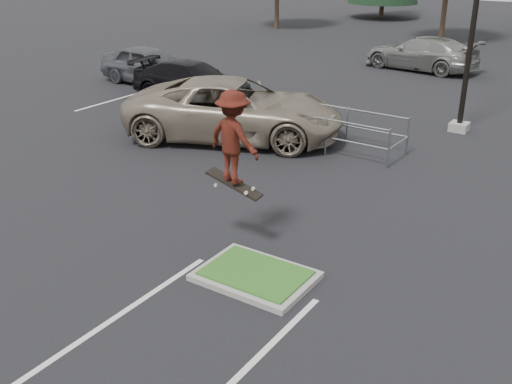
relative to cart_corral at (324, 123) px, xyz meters
The scene contains 9 objects.
ground 8.49m from the cart_corral, 71.39° to the right, with size 120.00×120.00×0.00m, color black.
grass_median 8.48m from the cart_corral, 71.39° to the right, with size 2.20×1.60×0.16m.
stall_lines 2.51m from the cart_corral, 55.92° to the right, with size 22.62×17.60×0.01m.
cart_corral is the anchor object (origin of this frame).
skateboarder 7.36m from the cart_corral, 77.94° to the right, with size 1.35×0.90×2.23m.
car_l_tan 3.08m from the cart_corral, 160.75° to the right, with size 3.26×7.07×1.97m, color gray.
car_l_black 7.69m from the cart_corral, 161.82° to the left, with size 2.15×5.29×1.53m, color black.
car_l_grey 11.19m from the cart_corral, 161.85° to the left, with size 2.00×4.98×1.70m, color #4C4E54.
car_far_silver 13.43m from the cart_corral, 96.12° to the left, with size 2.31×5.68×1.65m, color gray.
Camera 1 is at (5.60, -8.46, 6.20)m, focal length 42.00 mm.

